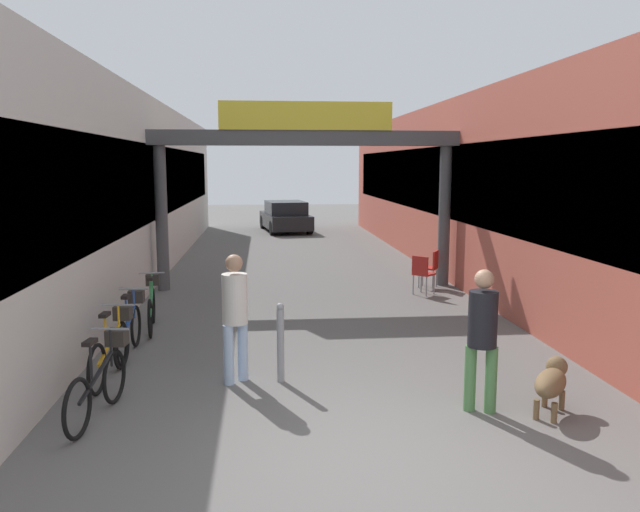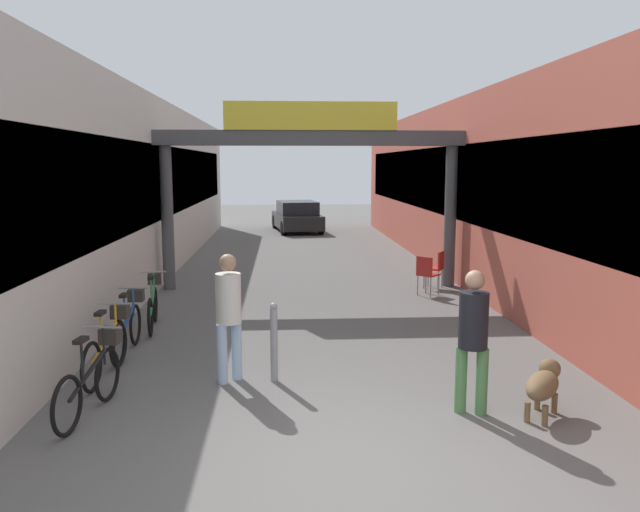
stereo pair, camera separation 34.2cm
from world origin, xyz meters
TOP-DOWN VIEW (x-y plane):
  - ground_plane at (0.00, 0.00)m, footprint 80.00×80.00m
  - storefront_left at (-5.09, 11.00)m, footprint 3.00×26.00m
  - storefront_right at (5.09, 11.00)m, footprint 3.00×26.00m
  - arcade_sign_gateway at (0.00, 8.77)m, footprint 7.40×0.47m
  - pedestrian_with_dog at (1.54, 1.03)m, footprint 0.44×0.44m
  - pedestrian_companion at (-1.39, 2.32)m, footprint 0.48×0.48m
  - dog_on_leash at (2.37, 0.91)m, footprint 0.73×0.84m
  - bicycle_black_nearest at (-2.92, 1.31)m, footprint 0.46×1.68m
  - bicycle_orange_second at (-3.09, 2.62)m, footprint 0.46×1.69m
  - bicycle_blue_third at (-3.08, 3.76)m, footprint 0.46×1.69m
  - bicycle_green_farthest at (-3.01, 5.26)m, footprint 0.46×1.68m
  - bollard_post_metal at (-0.79, 2.28)m, footprint 0.10×0.10m
  - cafe_chair_red_nearer at (2.55, 7.68)m, footprint 0.57×0.57m
  - cafe_chair_red_farther at (2.98, 8.49)m, footprint 0.55×0.55m
  - parked_car_black at (-0.03, 21.48)m, footprint 2.27×4.20m

SIDE VIEW (x-z plane):
  - ground_plane at x=0.00m, z-range 0.00..0.00m
  - dog_on_leash at x=2.37m, z-range 0.08..0.70m
  - bicycle_black_nearest at x=-2.92m, z-range -0.05..0.93m
  - bicycle_orange_second at x=-3.09m, z-range -0.05..0.93m
  - bicycle_blue_third at x=-3.08m, z-range -0.05..0.93m
  - bicycle_green_farthest at x=-3.01m, z-range -0.05..0.93m
  - cafe_chair_red_nearer at x=2.55m, z-range 0.10..0.99m
  - cafe_chair_red_farther at x=2.98m, z-range 0.10..0.99m
  - bollard_post_metal at x=-0.79m, z-range 0.01..1.10m
  - parked_car_black at x=-0.03m, z-range -0.02..1.31m
  - pedestrian_with_dog at x=1.54m, z-range 0.13..1.85m
  - pedestrian_companion at x=-1.39m, z-range 0.13..1.88m
  - storefront_left at x=-5.09m, z-range 0.00..4.53m
  - storefront_right at x=5.09m, z-range 0.00..4.53m
  - arcade_sign_gateway at x=0.00m, z-range 0.91..5.25m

